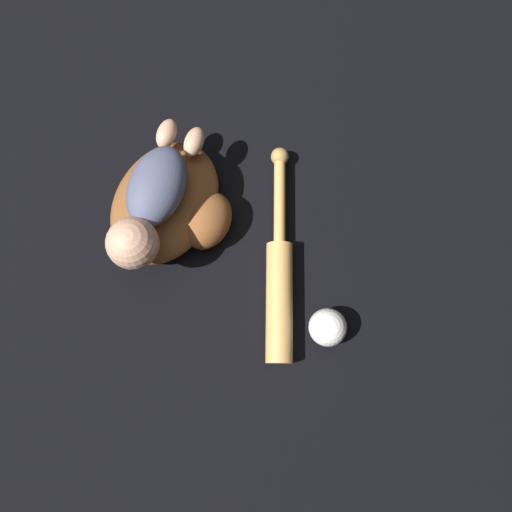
% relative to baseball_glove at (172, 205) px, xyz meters
% --- Properties ---
extents(ground_plane, '(6.00, 6.00, 0.00)m').
position_rel_baseball_glove_xyz_m(ground_plane, '(-0.05, -0.06, -0.05)').
color(ground_plane, black).
extents(baseball_glove, '(0.31, 0.28, 0.09)m').
position_rel_baseball_glove_xyz_m(baseball_glove, '(0.00, 0.00, 0.00)').
color(baseball_glove, brown).
rests_on(baseball_glove, ground).
extents(baby_figure, '(0.33, 0.16, 0.10)m').
position_rel_baseball_glove_xyz_m(baby_figure, '(0.04, -0.01, 0.09)').
color(baby_figure, '#4C516B').
rests_on(baby_figure, baseball_glove).
extents(baseball_bat, '(0.42, 0.27, 0.06)m').
position_rel_baseball_glove_xyz_m(baseball_bat, '(0.01, 0.27, -0.02)').
color(baseball_bat, tan).
rests_on(baseball_bat, ground).
extents(baseball, '(0.08, 0.08, 0.08)m').
position_rel_baseball_glove_xyz_m(baseball, '(0.05, 0.41, -0.01)').
color(baseball, white).
rests_on(baseball, ground).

